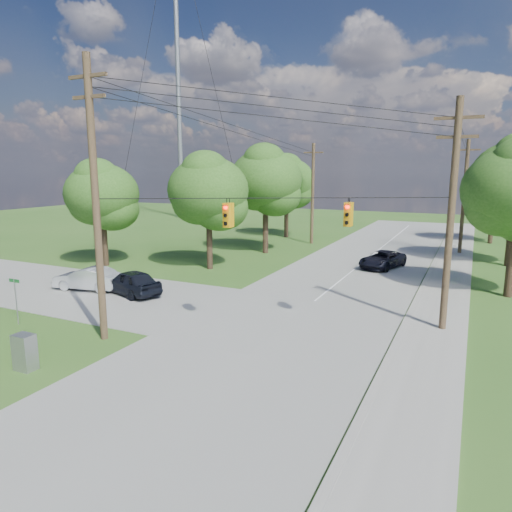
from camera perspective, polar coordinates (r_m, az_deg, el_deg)
The scene contains 20 objects.
ground at distance 18.68m, azimuth -8.79°, elevation -12.73°, with size 140.00×140.00×0.00m, color #2E581D.
main_road at distance 21.88m, azimuth 3.13°, elevation -9.01°, with size 10.00×100.00×0.03m, color gray.
sidewalk_east at distance 20.45m, azimuth 21.09°, elevation -11.05°, with size 2.60×100.00×0.12m, color #9C9892.
pole_sw at distance 20.46m, azimuth -19.43°, elevation 6.84°, with size 2.00×0.32×12.00m.
pole_ne at distance 22.16m, azimuth 23.20°, elevation 4.86°, with size 2.00×0.32×10.50m.
pole_north_e at distance 44.13m, azimuth 24.57°, elevation 6.80°, with size 2.00×0.32×10.00m.
pole_north_w at distance 46.54m, azimuth 7.09°, elevation 7.83°, with size 2.00×0.32×10.00m.
power_lines at distance 26.98m, azimuth 7.83°, elevation 14.35°, with size 13.93×29.62×4.93m.
traffic_signals at distance 19.96m, azimuth 4.14°, elevation 5.23°, with size 4.91×3.27×1.05m.
radio_mast at distance 74.74m, azimuth -9.76°, elevation 22.21°, with size 0.70×0.70×45.00m, color gray.
tree_w_near at distance 34.13m, azimuth -5.96°, elevation 8.18°, with size 6.00×6.00×8.40m.
tree_w_mid at distance 40.71m, azimuth 1.22°, elevation 9.55°, with size 6.40×6.40×9.22m.
tree_w_far at distance 50.70m, azimuth 3.87°, elevation 9.38°, with size 6.00×6.00×8.73m.
tree_e_far at distance 52.10m, azimuth 27.74°, elevation 7.87°, with size 5.80×5.80×8.32m.
tree_cross_n at distance 37.10m, azimuth -18.71°, elevation 7.36°, with size 5.60×5.60×7.91m.
car_cross_dark at distance 28.35m, azimuth -15.37°, elevation -3.16°, with size 1.78×4.43×1.51m, color black.
car_cross_silver at distance 30.27m, azimuth -20.26°, elevation -2.66°, with size 1.51×4.32×1.42m, color silver.
car_main_north at distance 36.11m, azimuth 15.53°, elevation -0.41°, with size 2.14×4.65×1.29m, color black.
control_cabinet at distance 19.43m, azimuth -26.93°, elevation -10.67°, with size 0.77×0.55×1.39m, color gray.
street_name_sign at distance 24.89m, azimuth -27.84°, elevation -4.31°, with size 0.68×0.05×2.26m.
Camera 1 is at (9.84, -14.06, 7.39)m, focal length 32.00 mm.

